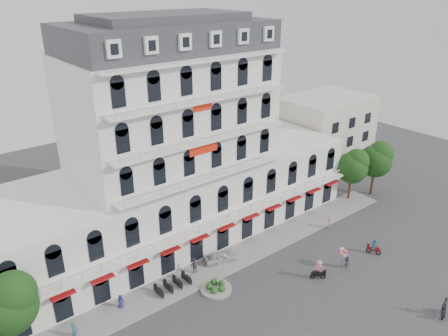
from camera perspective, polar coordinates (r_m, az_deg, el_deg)
ground at (r=44.05m, az=7.25°, el=-17.81°), size 120.00×120.00×0.00m
sidewalk at (r=49.19m, az=-0.39°, el=-12.45°), size 53.00×4.00×0.16m
main_building at (r=50.92m, az=-6.69°, el=1.41°), size 45.00×15.00×25.80m
flank_building_east at (r=72.81m, az=12.95°, el=4.46°), size 14.00×10.00×12.00m
traffic_island at (r=45.73m, az=-1.04°, el=-15.36°), size 3.20×3.20×1.60m
parked_scooter_row at (r=46.25m, az=-6.65°, el=-15.44°), size 4.40×1.80×1.10m
tree_west_inner at (r=39.57m, az=-26.46°, el=-15.38°), size 4.76×4.76×8.25m
tree_east_inner at (r=63.05m, az=16.46°, el=0.33°), size 4.40×4.37×7.57m
tree_east_outer at (r=65.58m, az=19.25°, el=1.18°), size 4.65×4.65×8.05m
parked_car at (r=49.32m, az=-0.51°, el=-11.55°), size 4.02×2.48×1.28m
rider_east at (r=53.33m, az=19.02°, el=-9.65°), size 0.96×1.59×1.96m
rider_northeast at (r=47.02m, az=26.85°, el=-15.85°), size 1.61×0.92×2.17m
rider_center at (r=47.61m, az=12.25°, el=-12.77°), size 1.43×1.23×2.27m
pedestrian_left at (r=44.40m, az=-13.34°, el=-16.66°), size 0.81×0.58×1.53m
pedestrian_mid at (r=47.50m, az=-3.83°, el=-12.69°), size 1.20×0.81×1.89m
pedestrian_right at (r=56.73m, az=13.54°, el=-6.98°), size 1.21×0.97×1.64m
pedestrian_far at (r=42.54m, az=-18.97°, el=-19.46°), size 0.71×0.66×1.62m
balloon_vendor at (r=49.78m, az=15.53°, el=-11.25°), size 1.39×1.29×2.45m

